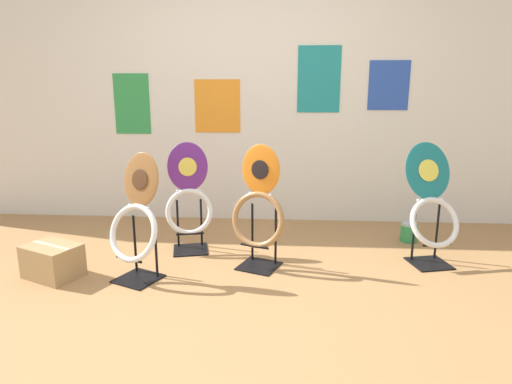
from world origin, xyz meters
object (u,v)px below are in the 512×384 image
at_px(paint_can, 409,232).
at_px(storage_box, 53,261).
at_px(toilet_seat_display_teal_sax, 432,209).
at_px(toilet_seat_display_orange_sun, 259,212).
at_px(toilet_seat_display_woodgrain, 136,223).
at_px(toilet_seat_display_purple_note, 189,201).

height_order(paint_can, storage_box, storage_box).
xyz_separation_m(toilet_seat_display_teal_sax, toilet_seat_display_orange_sun, (-1.30, -0.17, 0.00)).
height_order(toilet_seat_display_woodgrain, toilet_seat_display_purple_note, same).
bearing_deg(toilet_seat_display_teal_sax, storage_box, -170.86).
height_order(toilet_seat_display_teal_sax, storage_box, toilet_seat_display_teal_sax).
bearing_deg(toilet_seat_display_orange_sun, toilet_seat_display_teal_sax, 7.66).
distance_m(toilet_seat_display_purple_note, toilet_seat_display_teal_sax, 1.89).
relative_size(toilet_seat_display_teal_sax, toilet_seat_display_orange_sun, 0.99).
distance_m(toilet_seat_display_woodgrain, toilet_seat_display_teal_sax, 2.18).
xyz_separation_m(toilet_seat_display_orange_sun, paint_can, (1.28, 0.66, -0.35)).
xyz_separation_m(toilet_seat_display_purple_note, toilet_seat_display_teal_sax, (1.89, -0.14, 0.01)).
relative_size(toilet_seat_display_orange_sun, paint_can, 5.66).
distance_m(paint_can, storage_box, 2.90).
relative_size(toilet_seat_display_woodgrain, toilet_seat_display_purple_note, 1.00).
bearing_deg(toilet_seat_display_orange_sun, toilet_seat_display_purple_note, 152.13).
bearing_deg(toilet_seat_display_woodgrain, toilet_seat_display_orange_sun, 17.78).
xyz_separation_m(toilet_seat_display_woodgrain, toilet_seat_display_purple_note, (0.25, 0.58, 0.01)).
bearing_deg(toilet_seat_display_woodgrain, toilet_seat_display_teal_sax, 11.71).
bearing_deg(paint_can, storage_box, -161.32).
xyz_separation_m(toilet_seat_display_teal_sax, storage_box, (-2.76, -0.44, -0.31)).
xyz_separation_m(toilet_seat_display_woodgrain, toilet_seat_display_teal_sax, (2.14, 0.44, 0.01)).
xyz_separation_m(paint_can, storage_box, (-2.75, -0.93, 0.03)).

